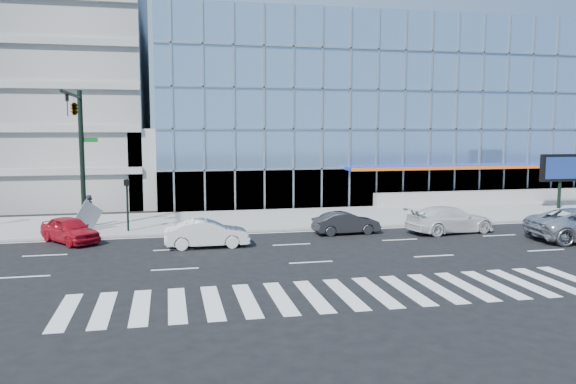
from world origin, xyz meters
name	(u,v)px	position (x,y,z in m)	size (l,w,h in m)	color
ground	(292,245)	(0.00, 0.00, 0.00)	(160.00, 160.00, 0.00)	black
sidewalk	(265,219)	(0.00, 8.00, 0.07)	(120.00, 8.00, 0.15)	gray
theatre_building	(371,114)	(14.00, 26.00, 7.50)	(42.00, 26.00, 15.00)	#769DC5
parking_garage	(5,83)	(-20.00, 26.00, 10.00)	(24.00, 24.00, 20.00)	gray
ramp_block	(170,166)	(-6.00, 18.00, 3.00)	(6.00, 8.00, 6.00)	gray
tower_backdrop	(10,14)	(-30.00, 70.00, 24.00)	(14.00, 14.00, 48.00)	gray
retaining_wall	(550,195)	(24.00, 11.60, 0.65)	(30.00, 0.80, 1.00)	gray
traffic_signal	(77,125)	(-11.00, 4.57, 6.16)	(1.14, 5.74, 8.00)	black
ped_signal_post	(127,197)	(-8.50, 4.94, 2.14)	(0.30, 0.33, 3.00)	black
marquee_sign	(561,169)	(22.00, 7.99, 3.07)	(3.20, 0.43, 4.00)	black
white_suv	(450,220)	(9.70, 1.43, 0.76)	(2.13, 5.25, 1.52)	silver
white_sedan	(207,233)	(-4.34, 0.32, 0.70)	(1.48, 4.24, 1.40)	silver
dark_sedan	(346,223)	(3.70, 2.31, 0.63)	(1.33, 3.81, 1.26)	black
red_sedan	(70,230)	(-11.33, 2.96, 0.69)	(1.63, 4.06, 1.38)	#AB0D1B
pedestrian	(91,210)	(-10.81, 7.25, 1.09)	(0.69, 0.45, 1.89)	black
tilted_panel	(89,215)	(-10.69, 5.50, 1.06)	(1.30, 0.06, 1.30)	gray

